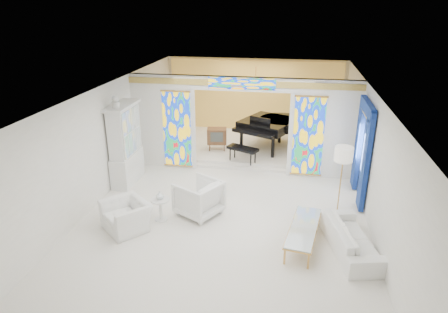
% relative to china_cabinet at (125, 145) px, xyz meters
% --- Properties ---
extents(floor, '(12.00, 12.00, 0.00)m').
position_rel_china_cabinet_xyz_m(floor, '(3.22, -0.60, -1.17)').
color(floor, white).
rests_on(floor, ground).
extents(ceiling, '(7.00, 12.00, 0.02)m').
position_rel_china_cabinet_xyz_m(ceiling, '(3.22, -0.60, 1.83)').
color(ceiling, white).
rests_on(ceiling, wall_back).
extents(wall_back, '(7.00, 0.02, 3.00)m').
position_rel_china_cabinet_xyz_m(wall_back, '(3.22, 5.40, 0.33)').
color(wall_back, silver).
rests_on(wall_back, floor).
extents(wall_front, '(7.00, 0.02, 3.00)m').
position_rel_china_cabinet_xyz_m(wall_front, '(3.22, -6.60, 0.33)').
color(wall_front, silver).
rests_on(wall_front, floor).
extents(wall_left, '(0.02, 12.00, 3.00)m').
position_rel_china_cabinet_xyz_m(wall_left, '(-0.28, -0.60, 0.33)').
color(wall_left, silver).
rests_on(wall_left, floor).
extents(wall_right, '(0.02, 12.00, 3.00)m').
position_rel_china_cabinet_xyz_m(wall_right, '(6.72, -0.60, 0.33)').
color(wall_right, silver).
rests_on(wall_right, floor).
extents(partition_wall, '(7.00, 0.22, 3.00)m').
position_rel_china_cabinet_xyz_m(partition_wall, '(3.22, 1.40, 0.48)').
color(partition_wall, silver).
rests_on(partition_wall, floor).
extents(stained_glass_left, '(0.90, 0.04, 2.40)m').
position_rel_china_cabinet_xyz_m(stained_glass_left, '(1.19, 1.29, 0.13)').
color(stained_glass_left, gold).
rests_on(stained_glass_left, partition_wall).
extents(stained_glass_right, '(0.90, 0.04, 2.40)m').
position_rel_china_cabinet_xyz_m(stained_glass_right, '(5.25, 1.29, 0.13)').
color(stained_glass_right, gold).
rests_on(stained_glass_right, partition_wall).
extents(stained_glass_transom, '(2.00, 0.04, 0.34)m').
position_rel_china_cabinet_xyz_m(stained_glass_transom, '(3.22, 1.29, 1.65)').
color(stained_glass_transom, gold).
rests_on(stained_glass_transom, partition_wall).
extents(alcove_platform, '(6.80, 3.80, 0.18)m').
position_rel_china_cabinet_xyz_m(alcove_platform, '(3.22, 3.50, -1.08)').
color(alcove_platform, white).
rests_on(alcove_platform, floor).
extents(gold_curtain_back, '(6.70, 0.10, 2.90)m').
position_rel_china_cabinet_xyz_m(gold_curtain_back, '(3.22, 5.28, 0.33)').
color(gold_curtain_back, gold).
rests_on(gold_curtain_back, wall_back).
extents(chandelier, '(0.48, 0.48, 0.30)m').
position_rel_china_cabinet_xyz_m(chandelier, '(3.42, 3.40, 1.38)').
color(chandelier, '#BE8B42').
rests_on(chandelier, ceiling).
extents(blue_drapes, '(0.14, 1.85, 2.65)m').
position_rel_china_cabinet_xyz_m(blue_drapes, '(6.62, 0.10, 0.41)').
color(blue_drapes, navy).
rests_on(blue_drapes, wall_right).
extents(china_cabinet, '(0.56, 1.46, 2.72)m').
position_rel_china_cabinet_xyz_m(china_cabinet, '(0.00, 0.00, 0.00)').
color(china_cabinet, silver).
rests_on(china_cabinet, floor).
extents(armchair_left, '(1.41, 1.39, 0.69)m').
position_rel_china_cabinet_xyz_m(armchair_left, '(1.01, -2.52, -0.83)').
color(armchair_left, silver).
rests_on(armchair_left, floor).
extents(armchair_right, '(1.35, 1.34, 0.91)m').
position_rel_china_cabinet_xyz_m(armchair_right, '(2.54, -1.55, -0.71)').
color(armchair_right, white).
rests_on(armchair_right, floor).
extents(sofa, '(1.26, 2.21, 0.61)m').
position_rel_china_cabinet_xyz_m(sofa, '(6.17, -2.51, -0.86)').
color(sofa, silver).
rests_on(sofa, floor).
extents(side_table, '(0.59, 0.59, 0.58)m').
position_rel_china_cabinet_xyz_m(side_table, '(1.68, -2.00, -0.79)').
color(side_table, silver).
rests_on(side_table, floor).
extents(vase, '(0.23, 0.23, 0.20)m').
position_rel_china_cabinet_xyz_m(vase, '(1.68, -2.00, -0.49)').
color(vase, silver).
rests_on(vase, side_table).
extents(coffee_table, '(0.88, 1.97, 0.43)m').
position_rel_china_cabinet_xyz_m(coffee_table, '(5.14, -2.43, -0.78)').
color(coffee_table, silver).
rests_on(coffee_table, floor).
extents(floor_lamp, '(0.57, 0.57, 1.82)m').
position_rel_china_cabinet_xyz_m(floor_lamp, '(6.02, -0.94, 0.38)').
color(floor_lamp, '#BE8B42').
rests_on(floor_lamp, floor).
extents(grand_piano, '(2.80, 3.22, 1.25)m').
position_rel_china_cabinet_xyz_m(grand_piano, '(4.11, 3.29, -0.15)').
color(grand_piano, black).
rests_on(grand_piano, alcove_platform).
extents(tv_console, '(0.73, 0.55, 0.77)m').
position_rel_china_cabinet_xyz_m(tv_console, '(2.19, 2.68, -0.49)').
color(tv_console, brown).
rests_on(tv_console, alcove_platform).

